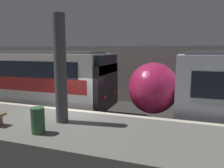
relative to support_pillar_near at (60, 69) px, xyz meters
name	(u,v)px	position (x,y,z in m)	size (l,w,h in m)	color
ground_plane	(72,133)	(-0.56, 1.65, -3.12)	(120.00, 120.00, 0.00)	#33302D
platform	(47,136)	(-0.56, -0.22, -2.55)	(40.00, 3.75, 1.14)	slate
station_rear_barrier	(117,74)	(-0.56, 8.50, -1.08)	(50.00, 0.15, 4.08)	#9E998E
support_pillar_near	(60,69)	(0.00, 0.00, 0.00)	(0.45, 0.45, 3.97)	#47474C
trash_bin	(38,120)	(-0.12, -1.25, -1.56)	(0.44, 0.44, 0.85)	#2D5B38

